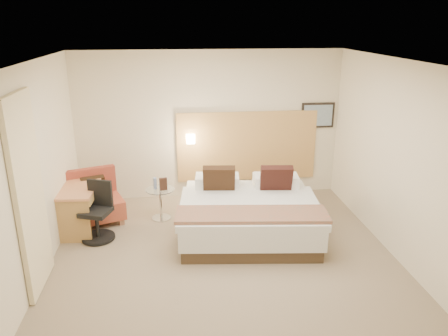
{
  "coord_description": "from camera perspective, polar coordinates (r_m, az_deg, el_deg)",
  "views": [
    {
      "loc": [
        -0.62,
        -5.25,
        3.19
      ],
      "look_at": [
        0.07,
        0.8,
        1.11
      ],
      "focal_mm": 35.0,
      "sensor_mm": 36.0,
      "label": 1
    }
  ],
  "objects": [
    {
      "name": "floor",
      "position": [
        6.17,
        0.16,
        -12.34
      ],
      "size": [
        4.8,
        5.0,
        0.02
      ],
      "primitive_type": "cube",
      "color": "#7F6C55",
      "rests_on": "ground"
    },
    {
      "name": "ceiling",
      "position": [
        5.3,
        0.18,
        13.69
      ],
      "size": [
        4.8,
        5.0,
        0.02
      ],
      "primitive_type": "cube",
      "color": "white",
      "rests_on": "floor"
    },
    {
      "name": "wall_back",
      "position": [
        7.99,
        -1.94,
        5.55
      ],
      "size": [
        4.8,
        0.02,
        2.7
      ],
      "primitive_type": "cube",
      "color": "beige",
      "rests_on": "floor"
    },
    {
      "name": "wall_front",
      "position": [
        3.35,
        5.35,
        -14.47
      ],
      "size": [
        4.8,
        0.02,
        2.7
      ],
      "primitive_type": "cube",
      "color": "beige",
      "rests_on": "floor"
    },
    {
      "name": "wall_left",
      "position": [
        5.84,
        -24.03,
        -1.19
      ],
      "size": [
        0.02,
        5.0,
        2.7
      ],
      "primitive_type": "cube",
      "color": "beige",
      "rests_on": "floor"
    },
    {
      "name": "wall_right",
      "position": [
        6.33,
        22.39,
        0.51
      ],
      "size": [
        0.02,
        5.0,
        2.7
      ],
      "primitive_type": "cube",
      "color": "beige",
      "rests_on": "floor"
    },
    {
      "name": "headboard_panel",
      "position": [
        8.14,
        3.03,
        2.87
      ],
      "size": [
        2.6,
        0.04,
        1.3
      ],
      "primitive_type": "cube",
      "color": "#BD8949",
      "rests_on": "wall_back"
    },
    {
      "name": "art_frame",
      "position": [
        8.34,
        12.13,
        6.75
      ],
      "size": [
        0.62,
        0.03,
        0.47
      ],
      "primitive_type": "cube",
      "color": "black",
      "rests_on": "wall_back"
    },
    {
      "name": "art_canvas",
      "position": [
        8.32,
        12.18,
        6.73
      ],
      "size": [
        0.54,
        0.01,
        0.39
      ],
      "primitive_type": "cube",
      "color": "gray",
      "rests_on": "wall_back"
    },
    {
      "name": "lamp_arm",
      "position": [
        7.94,
        -4.4,
        3.92
      ],
      "size": [
        0.02,
        0.12,
        0.02
      ],
      "primitive_type": "cylinder",
      "rotation": [
        1.57,
        0.0,
        0.0
      ],
      "color": "white",
      "rests_on": "wall_back"
    },
    {
      "name": "lamp_shade",
      "position": [
        7.88,
        -4.38,
        3.81
      ],
      "size": [
        0.15,
        0.15,
        0.15
      ],
      "primitive_type": "cube",
      "color": "#FFEDC6",
      "rests_on": "wall_back"
    },
    {
      "name": "curtain",
      "position": [
        5.64,
        -24.09,
        -3.27
      ],
      "size": [
        0.06,
        0.9,
        2.42
      ],
      "primitive_type": "cube",
      "color": "beige",
      "rests_on": "wall_left"
    },
    {
      "name": "bottle_a",
      "position": [
        7.29,
        -8.99,
        -1.98
      ],
      "size": [
        0.07,
        0.07,
        0.19
      ],
      "primitive_type": "cylinder",
      "rotation": [
        0.0,
        0.0,
        0.19
      ],
      "color": "#859CCE",
      "rests_on": "side_table"
    },
    {
      "name": "menu_folder",
      "position": [
        7.21,
        -7.94,
        -2.09
      ],
      "size": [
        0.13,
        0.07,
        0.21
      ],
      "primitive_type": "cube",
      "rotation": [
        0.0,
        0.0,
        0.19
      ],
      "color": "#361F16",
      "rests_on": "side_table"
    },
    {
      "name": "bed",
      "position": [
        6.87,
        3.18,
        -5.77
      ],
      "size": [
        2.26,
        2.22,
        1.02
      ],
      "color": "#3D2D1E",
      "rests_on": "floor"
    },
    {
      "name": "lounge_chair",
      "position": [
        7.53,
        -16.44,
        -4.21
      ],
      "size": [
        1.0,
        0.94,
        0.85
      ],
      "color": "tan",
      "rests_on": "floor"
    },
    {
      "name": "side_table",
      "position": [
        7.37,
        -8.28,
        -4.45
      ],
      "size": [
        0.56,
        0.56,
        0.53
      ],
      "color": "silver",
      "rests_on": "floor"
    },
    {
      "name": "desk",
      "position": [
        7.27,
        -17.98,
        -3.25
      ],
      "size": [
        0.59,
        1.18,
        0.72
      ],
      "color": "#D28352",
      "rests_on": "floor"
    },
    {
      "name": "desk_chair",
      "position": [
        6.91,
        -16.15,
        -6.04
      ],
      "size": [
        0.64,
        0.64,
        0.89
      ],
      "color": "black",
      "rests_on": "floor"
    }
  ]
}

